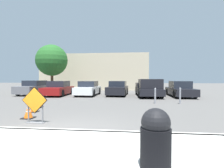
{
  "coord_description": "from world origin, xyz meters",
  "views": [
    {
      "loc": [
        2.12,
        -5.06,
        1.69
      ],
      "look_at": [
        0.26,
        12.54,
        1.12
      ],
      "focal_mm": 28.0,
      "sensor_mm": 36.0,
      "label": 1
    }
  ],
  "objects_px": {
    "trash_bin": "(156,138)",
    "bollard_nearest": "(155,95)",
    "traffic_cone_nearest": "(28,112)",
    "parked_car_second": "(59,89)",
    "parked_car_third": "(88,89)",
    "traffic_cone_third": "(39,103)",
    "parked_car_fourth": "(118,89)",
    "traffic_cone_second": "(34,106)",
    "pickup_truck": "(149,89)",
    "parked_car_fifth": "(180,89)",
    "parked_car_nearest": "(35,88)",
    "road_closed_sign": "(35,103)",
    "bollard_second": "(180,95)"
  },
  "relations": [
    {
      "from": "trash_bin",
      "to": "pickup_truck",
      "type": "bearing_deg",
      "value": 84.65
    },
    {
      "from": "parked_car_second",
      "to": "parked_car_fifth",
      "type": "bearing_deg",
      "value": 178.54
    },
    {
      "from": "traffic_cone_nearest",
      "to": "trash_bin",
      "type": "distance_m",
      "value": 6.15
    },
    {
      "from": "bollard_nearest",
      "to": "parked_car_third",
      "type": "bearing_deg",
      "value": 138.93
    },
    {
      "from": "traffic_cone_second",
      "to": "parked_car_fourth",
      "type": "xyz_separation_m",
      "value": [
        3.59,
        9.03,
        0.38
      ]
    },
    {
      "from": "parked_car_third",
      "to": "parked_car_fourth",
      "type": "height_order",
      "value": "parked_car_fourth"
    },
    {
      "from": "parked_car_second",
      "to": "bollard_second",
      "type": "height_order",
      "value": "parked_car_second"
    },
    {
      "from": "traffic_cone_second",
      "to": "parked_car_fifth",
      "type": "bearing_deg",
      "value": 41.81
    },
    {
      "from": "traffic_cone_nearest",
      "to": "parked_car_second",
      "type": "distance_m",
      "value": 10.07
    },
    {
      "from": "traffic_cone_second",
      "to": "parked_car_second",
      "type": "distance_m",
      "value": 8.63
    },
    {
      "from": "traffic_cone_third",
      "to": "parked_car_third",
      "type": "distance_m",
      "value": 7.48
    },
    {
      "from": "traffic_cone_third",
      "to": "parked_car_fifth",
      "type": "bearing_deg",
      "value": 35.87
    },
    {
      "from": "traffic_cone_nearest",
      "to": "parked_car_fifth",
      "type": "relative_size",
      "value": 0.13
    },
    {
      "from": "road_closed_sign",
      "to": "traffic_cone_nearest",
      "type": "bearing_deg",
      "value": 134.65
    },
    {
      "from": "traffic_cone_nearest",
      "to": "pickup_truck",
      "type": "height_order",
      "value": "pickup_truck"
    },
    {
      "from": "traffic_cone_nearest",
      "to": "bollard_nearest",
      "type": "bearing_deg",
      "value": 39.78
    },
    {
      "from": "parked_car_nearest",
      "to": "parked_car_second",
      "type": "height_order",
      "value": "parked_car_nearest"
    },
    {
      "from": "pickup_truck",
      "to": "bollard_second",
      "type": "distance_m",
      "value": 4.79
    },
    {
      "from": "traffic_cone_third",
      "to": "parked_car_fourth",
      "type": "xyz_separation_m",
      "value": [
        4.04,
        7.74,
        0.38
      ]
    },
    {
      "from": "parked_car_nearest",
      "to": "trash_bin",
      "type": "height_order",
      "value": "parked_car_nearest"
    },
    {
      "from": "traffic_cone_nearest",
      "to": "trash_bin",
      "type": "relative_size",
      "value": 0.56
    },
    {
      "from": "parked_car_second",
      "to": "parked_car_third",
      "type": "bearing_deg",
      "value": -175.12
    },
    {
      "from": "pickup_truck",
      "to": "bollard_nearest",
      "type": "bearing_deg",
      "value": 87.23
    },
    {
      "from": "road_closed_sign",
      "to": "pickup_truck",
      "type": "height_order",
      "value": "pickup_truck"
    },
    {
      "from": "traffic_cone_second",
      "to": "traffic_cone_third",
      "type": "distance_m",
      "value": 1.37
    },
    {
      "from": "parked_car_third",
      "to": "pickup_truck",
      "type": "bearing_deg",
      "value": 175.95
    },
    {
      "from": "parked_car_fourth",
      "to": "trash_bin",
      "type": "height_order",
      "value": "parked_car_fourth"
    },
    {
      "from": "parked_car_third",
      "to": "bollard_nearest",
      "type": "distance_m",
      "value": 7.71
    },
    {
      "from": "trash_bin",
      "to": "bollard_second",
      "type": "height_order",
      "value": "trash_bin"
    },
    {
      "from": "traffic_cone_second",
      "to": "pickup_truck",
      "type": "relative_size",
      "value": 0.11
    },
    {
      "from": "parked_car_second",
      "to": "parked_car_fourth",
      "type": "distance_m",
      "value": 5.88
    },
    {
      "from": "pickup_truck",
      "to": "trash_bin",
      "type": "height_order",
      "value": "pickup_truck"
    },
    {
      "from": "parked_car_fourth",
      "to": "parked_car_fifth",
      "type": "bearing_deg",
      "value": 177.8
    },
    {
      "from": "parked_car_nearest",
      "to": "trash_bin",
      "type": "xyz_separation_m",
      "value": [
        10.42,
        -14.3,
        -0.02
      ]
    },
    {
      "from": "parked_car_second",
      "to": "bollard_nearest",
      "type": "distance_m",
      "value": 9.93
    },
    {
      "from": "traffic_cone_nearest",
      "to": "parked_car_nearest",
      "type": "relative_size",
      "value": 0.13
    },
    {
      "from": "trash_bin",
      "to": "bollard_nearest",
      "type": "height_order",
      "value": "trash_bin"
    },
    {
      "from": "road_closed_sign",
      "to": "bollard_second",
      "type": "relative_size",
      "value": 1.26
    },
    {
      "from": "traffic_cone_nearest",
      "to": "parked_car_third",
      "type": "height_order",
      "value": "parked_car_third"
    },
    {
      "from": "parked_car_fourth",
      "to": "parked_car_third",
      "type": "bearing_deg",
      "value": 10.72
    },
    {
      "from": "parked_car_fourth",
      "to": "parked_car_nearest",
      "type": "bearing_deg",
      "value": 3.68
    },
    {
      "from": "road_closed_sign",
      "to": "bollard_nearest",
      "type": "distance_m",
      "value": 7.72
    },
    {
      "from": "traffic_cone_third",
      "to": "bollard_nearest",
      "type": "relative_size",
      "value": 0.56
    },
    {
      "from": "traffic_cone_third",
      "to": "traffic_cone_second",
      "type": "bearing_deg",
      "value": -70.79
    },
    {
      "from": "traffic_cone_third",
      "to": "bollard_nearest",
      "type": "xyz_separation_m",
      "value": [
        6.94,
        2.31,
        0.27
      ]
    },
    {
      "from": "parked_car_fifth",
      "to": "trash_bin",
      "type": "xyz_separation_m",
      "value": [
        -4.16,
        -13.7,
        0.0
      ]
    },
    {
      "from": "parked_car_second",
      "to": "bollard_nearest",
      "type": "xyz_separation_m",
      "value": [
        8.73,
        -4.72,
        -0.11
      ]
    },
    {
      "from": "road_closed_sign",
      "to": "trash_bin",
      "type": "bearing_deg",
      "value": -38.58
    },
    {
      "from": "parked_car_nearest",
      "to": "bollard_nearest",
      "type": "relative_size",
      "value": 4.34
    },
    {
      "from": "traffic_cone_nearest",
      "to": "bollard_nearest",
      "type": "height_order",
      "value": "bollard_nearest"
    }
  ]
}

